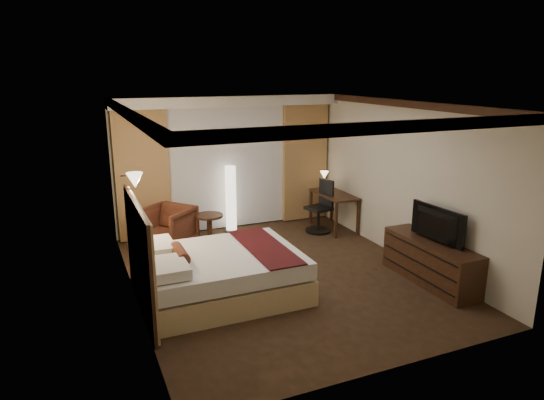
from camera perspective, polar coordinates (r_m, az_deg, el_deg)
name	(u,v)px	position (r m, az deg, el deg)	size (l,w,h in m)	color
floor	(282,275)	(7.82, 1.16, -8.87)	(4.50, 5.50, 0.01)	black
ceiling	(283,104)	(7.17, 1.28, 11.28)	(4.50, 5.50, 0.01)	white
back_wall	(227,163)	(9.89, -5.36, 4.36)	(4.50, 0.02, 2.70)	beige
left_wall	(130,210)	(6.80, -16.34, -1.10)	(0.02, 5.50, 2.70)	beige
right_wall	(403,181)	(8.53, 15.14, 2.19)	(0.02, 5.50, 2.70)	beige
crown_molding	(283,108)	(7.17, 1.28, 10.80)	(4.50, 5.50, 0.12)	black
soffit	(229,101)	(9.50, -5.07, 11.54)	(4.50, 0.50, 0.20)	white
curtain_sheer	(228,169)	(9.84, -5.20, 3.71)	(2.48, 0.04, 2.45)	silver
curtain_left_drape	(143,176)	(9.41, -14.99, 2.74)	(1.00, 0.14, 2.45)	#AF8250
curtain_right_drape	(305,163)	(10.42, 3.85, 4.37)	(1.00, 0.14, 2.45)	#AF8250
wall_sconce	(135,180)	(7.33, -15.84, 2.25)	(0.24, 0.24, 0.24)	white
bed	(222,274)	(7.11, -5.91, -8.63)	(2.23, 1.74, 0.65)	white
headboard	(140,258)	(6.73, -15.25, -6.57)	(0.12, 2.04, 1.50)	tan
armchair	(167,225)	(9.08, -12.20, -2.91)	(0.82, 0.77, 0.85)	#491F16
side_table	(210,229)	(9.18, -7.35, -3.43)	(0.52, 0.52, 0.57)	black
floor_lamp	(231,199)	(9.71, -4.86, 0.12)	(0.29, 0.29, 1.36)	white
desk	(334,211)	(10.01, 7.26, -1.31)	(0.55, 1.16, 0.75)	black
desk_lamp	(324,181)	(10.23, 6.16, 2.23)	(0.18, 0.18, 0.34)	#FFD899
office_chair	(319,206)	(9.74, 5.52, -0.76)	(0.51, 0.51, 1.06)	black
dresser	(431,262)	(7.86, 18.16, -6.90)	(0.50, 1.71, 0.67)	black
television	(433,223)	(7.63, 18.37, -2.54)	(1.03, 0.59, 0.14)	black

